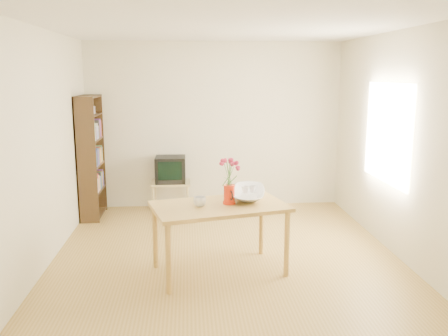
{
  "coord_description": "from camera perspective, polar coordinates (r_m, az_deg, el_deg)",
  "views": [
    {
      "loc": [
        -0.43,
        -5.23,
        2.11
      ],
      "look_at": [
        0.0,
        0.3,
        1.0
      ],
      "focal_mm": 38.0,
      "sensor_mm": 36.0,
      "label": 1
    }
  ],
  "objects": [
    {
      "name": "tv_stand",
      "position": [
        7.4,
        -6.41,
        -2.22
      ],
      "size": [
        0.6,
        0.45,
        0.46
      ],
      "color": "tan",
      "rests_on": "ground"
    },
    {
      "name": "bowl",
      "position": [
        5.26,
        3.01,
        -0.86
      ],
      "size": [
        0.61,
        0.61,
        0.5
      ],
      "primitive_type": "imported",
      "rotation": [
        0.0,
        0.0,
        -0.15
      ],
      "color": "white",
      "rests_on": "table"
    },
    {
      "name": "flowers",
      "position": [
        4.96,
        0.64,
        -0.32
      ],
      "size": [
        0.23,
        0.23,
        0.33
      ],
      "primitive_type": null,
      "color": "#CC3057",
      "rests_on": "pitcher"
    },
    {
      "name": "bookshelf",
      "position": [
        7.23,
        -15.67,
        0.78
      ],
      "size": [
        0.28,
        0.7,
        1.8
      ],
      "color": "black",
      "rests_on": "ground"
    },
    {
      "name": "room",
      "position": [
        5.31,
        0.56,
        2.57
      ],
      "size": [
        4.5,
        4.5,
        4.5
      ],
      "color": "olive",
      "rests_on": "ground"
    },
    {
      "name": "television",
      "position": [
        7.36,
        -6.46,
        -0.11
      ],
      "size": [
        0.46,
        0.43,
        0.4
      ],
      "rotation": [
        0.0,
        0.0,
        -0.01
      ],
      "color": "black",
      "rests_on": "tv_stand"
    },
    {
      "name": "teacup_b",
      "position": [
        5.29,
        3.46,
        -1.32
      ],
      "size": [
        0.09,
        0.09,
        0.07
      ],
      "primitive_type": "imported",
      "rotation": [
        0.0,
        0.0,
        1.87
      ],
      "color": "white",
      "rests_on": "bowl"
    },
    {
      "name": "teacup_a",
      "position": [
        5.26,
        2.57,
        -1.38
      ],
      "size": [
        0.1,
        0.1,
        0.07
      ],
      "primitive_type": "imported",
      "rotation": [
        0.0,
        0.0,
        0.52
      ],
      "color": "white",
      "rests_on": "bowl"
    },
    {
      "name": "pitcher",
      "position": [
        5.02,
        0.64,
        -3.28
      ],
      "size": [
        0.14,
        0.21,
        0.21
      ],
      "rotation": [
        0.0,
        0.0,
        0.19
      ],
      "color": "red",
      "rests_on": "table"
    },
    {
      "name": "mug",
      "position": [
        4.93,
        -2.93,
        -4.07
      ],
      "size": [
        0.17,
        0.17,
        0.1
      ],
      "primitive_type": "imported",
      "rotation": [
        0.0,
        0.0,
        3.55
      ],
      "color": "white",
      "rests_on": "table"
    },
    {
      "name": "table",
      "position": [
        5.03,
        -0.54,
        -5.35
      ],
      "size": [
        1.54,
        1.11,
        0.75
      ],
      "rotation": [
        0.0,
        0.0,
        0.25
      ],
      "color": "#AB823A",
      "rests_on": "ground"
    }
  ]
}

